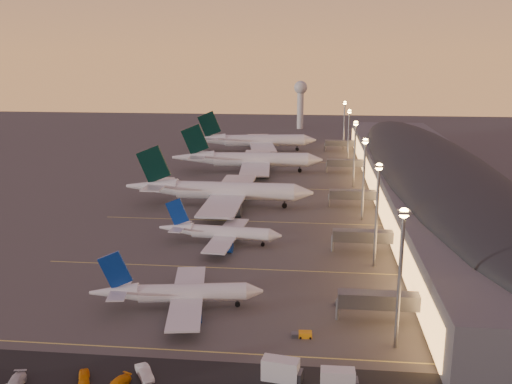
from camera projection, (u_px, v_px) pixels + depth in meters
The scene contains 18 objects.
ground at pixel (230, 261), 144.05m from camera, with size 700.00×700.00×0.00m, color #43403E.
airliner_narrow_south at pixel (178, 293), 116.70m from camera, with size 35.50×32.04×12.69m.
airliner_narrow_north at pixel (220, 232), 156.30m from camera, with size 34.66×31.05×12.38m.
airliner_wide_near at pixel (219, 191), 194.21m from camera, with size 64.63×58.63×20.74m.
airliner_wide_mid at pixel (248, 160), 249.80m from camera, with size 66.23×60.48×21.19m.
airliner_wide_far at pixel (254, 141), 302.56m from camera, with size 67.20×61.89×21.53m.
terminal_building at pixel (429, 173), 205.66m from camera, with size 56.35×255.00×17.46m.
light_masts at pixel (359, 152), 198.98m from camera, with size 2.20×217.20×25.90m.
radar_tower at pixel (301, 97), 388.93m from camera, with size 9.00×9.00×32.50m.
lane_markings at pixel (248, 217), 182.68m from camera, with size 90.00×180.36×0.00m.
baggage_tug_a at pixel (303, 335), 105.33m from camera, with size 3.81×1.82×1.11m.
baggage_tug_b at pixel (345, 303), 118.65m from camera, with size 3.88×1.78×1.15m.
catering_truck_a at pixel (340, 380), 88.99m from camera, with size 5.90×2.45×3.29m.
catering_truck_b at pixel (283, 370), 91.32m from camera, with size 6.80×3.53×3.64m.
service_van_a at pixel (15, 383), 89.28m from camera, with size 2.32×5.71×1.66m, color silver.
service_van_b at pixel (84, 377), 91.13m from camera, with size 1.75×4.35×1.48m, color orange.
service_van_c at pixel (144, 373), 92.14m from camera, with size 1.87×5.35×1.76m, color silver.
service_van_d at pixel (118, 383), 89.52m from camera, with size 2.00×4.92×1.43m, color orange.
Camera 1 is at (20.86, -134.29, 51.28)m, focal length 40.00 mm.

